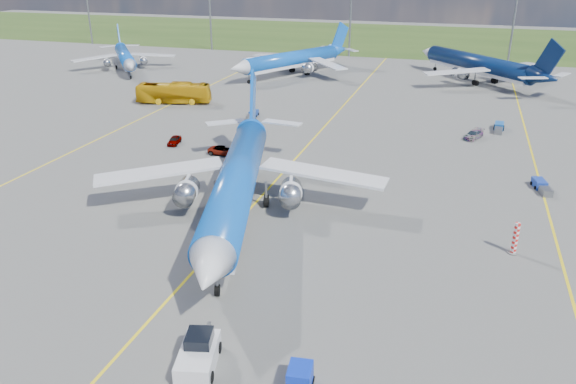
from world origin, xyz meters
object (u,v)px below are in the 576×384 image
(service_car_c, at_px, (474,135))
(uld_container, at_px, (300,377))
(pushback_tug, at_px, (198,354))
(baggage_tug_w, at_px, (541,186))
(service_car_a, at_px, (174,140))
(main_airliner, at_px, (238,217))
(service_car_b, at_px, (224,151))
(bg_jet_n, at_px, (476,82))
(bg_jet_nnw, at_px, (292,75))
(apron_bus, at_px, (174,93))
(bg_jet_nw, at_px, (126,70))
(baggage_tug_c, at_px, (253,115))
(warning_post, at_px, (515,238))
(baggage_tug_e, at_px, (499,128))

(service_car_c, bearing_deg, uld_container, -76.25)
(pushback_tug, distance_m, baggage_tug_w, 45.74)
(pushback_tug, distance_m, service_car_a, 47.86)
(main_airliner, distance_m, service_car_b, 19.95)
(bg_jet_n, xyz_separation_m, service_car_b, (-32.21, -60.05, 0.58))
(bg_jet_n, xyz_separation_m, service_car_c, (-0.19, -42.44, 0.60))
(bg_jet_nnw, distance_m, apron_bus, 33.83)
(bg_jet_nw, distance_m, baggage_tug_c, 53.17)
(pushback_tug, bearing_deg, bg_jet_nnw, 89.45)
(warning_post, bearing_deg, baggage_tug_c, 136.81)
(bg_jet_nw, bearing_deg, baggage_tug_c, -72.54)
(baggage_tug_w, bearing_deg, bg_jet_n, 83.93)
(service_car_b, bearing_deg, bg_jet_n, -28.69)
(bg_jet_nw, height_order, service_car_b, bg_jet_nw)
(bg_jet_n, bearing_deg, service_car_c, 48.25)
(baggage_tug_c, height_order, baggage_tug_e, baggage_tug_e)
(uld_container, height_order, baggage_tug_c, uld_container)
(main_airliner, xyz_separation_m, baggage_tug_e, (26.44, 40.71, 0.48))
(main_airliner, height_order, uld_container, main_airliner)
(baggage_tug_e, bearing_deg, service_car_b, -143.03)
(main_airliner, distance_m, baggage_tug_w, 34.77)
(baggage_tug_w, bearing_deg, uld_container, -127.19)
(service_car_a, bearing_deg, main_airliner, -58.69)
(warning_post, height_order, apron_bus, apron_bus)
(bg_jet_n, height_order, pushback_tug, bg_jet_n)
(baggage_tug_w, bearing_deg, warning_post, -116.01)
(baggage_tug_w, bearing_deg, service_car_c, 99.50)
(bg_jet_nw, xyz_separation_m, service_car_c, (78.42, -32.14, 0.60))
(bg_jet_nw, relative_size, main_airliner, 0.78)
(baggage_tug_e, bearing_deg, service_car_a, -150.57)
(main_airliner, xyz_separation_m, service_car_c, (22.76, 35.28, 0.60))
(warning_post, bearing_deg, baggage_tug_e, 89.97)
(apron_bus, distance_m, baggage_tug_e, 55.87)
(bg_jet_nw, bearing_deg, bg_jet_n, -29.73)
(bg_jet_nnw, distance_m, pushback_tug, 97.33)
(service_car_c, height_order, baggage_tug_c, service_car_c)
(uld_container, bearing_deg, bg_jet_nw, 120.73)
(bg_jet_nnw, distance_m, bg_jet_n, 39.83)
(uld_container, bearing_deg, apron_bus, 116.86)
(baggage_tug_e, bearing_deg, main_airliner, -118.87)
(warning_post, height_order, pushback_tug, warning_post)
(bg_jet_nw, distance_m, main_airliner, 87.43)
(service_car_c, bearing_deg, bg_jet_n, 113.34)
(bg_jet_n, bearing_deg, bg_jet_nw, -34.03)
(apron_bus, xyz_separation_m, service_car_c, (52.16, -6.41, -1.25))
(uld_container, relative_size, baggage_tug_c, 0.42)
(pushback_tug, relative_size, service_car_a, 1.83)
(main_airliner, bearing_deg, baggage_tug_c, 93.04)
(warning_post, bearing_deg, uld_container, -121.61)
(service_car_c, xyz_separation_m, baggage_tug_c, (-35.06, 1.38, -0.16))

